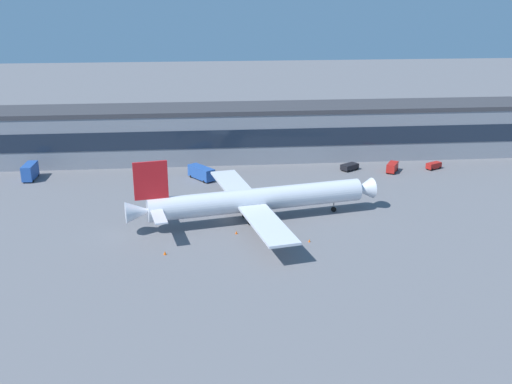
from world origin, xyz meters
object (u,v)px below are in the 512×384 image
(catering_truck, at_px, (30,171))
(traffic_cone_2, at_px, (309,241))
(follow_me_car, at_px, (434,165))
(pushback_tractor, at_px, (349,167))
(crew_van, at_px, (392,167))
(fuel_truck, at_px, (202,173))
(traffic_cone_1, at_px, (236,232))
(airliner, at_px, (254,200))
(traffic_cone_0, at_px, (165,253))

(catering_truck, height_order, traffic_cone_2, catering_truck)
(catering_truck, bearing_deg, traffic_cone_2, -35.65)
(follow_me_car, distance_m, pushback_tractor, 23.42)
(follow_me_car, bearing_deg, crew_van, -172.95)
(pushback_tractor, bearing_deg, fuel_truck, -173.75)
(fuel_truck, bearing_deg, traffic_cone_2, -64.10)
(traffic_cone_1, distance_m, traffic_cone_2, 14.96)
(pushback_tractor, bearing_deg, follow_me_car, -2.77)
(airliner, bearing_deg, follow_me_car, 32.25)
(crew_van, xyz_separation_m, fuel_truck, (-51.32, -1.75, 0.42))
(traffic_cone_0, bearing_deg, airliner, 40.59)
(follow_me_car, bearing_deg, traffic_cone_1, -144.79)
(catering_truck, distance_m, pushback_tractor, 84.41)
(airliner, xyz_separation_m, traffic_cone_2, (9.82, -12.25, -4.41))
(fuel_truck, relative_size, catering_truck, 1.17)
(pushback_tractor, relative_size, traffic_cone_0, 7.73)
(pushback_tractor, height_order, traffic_cone_0, pushback_tractor)
(follow_me_car, xyz_separation_m, traffic_cone_2, (-43.00, -45.57, -0.80))
(catering_truck, height_order, traffic_cone_1, catering_truck)
(follow_me_car, height_order, catering_truck, catering_truck)
(airliner, relative_size, pushback_tractor, 9.95)
(airliner, bearing_deg, traffic_cone_0, -139.41)
(fuel_truck, xyz_separation_m, traffic_cone_0, (-7.28, -45.48, -1.53))
(catering_truck, relative_size, traffic_cone_2, 12.63)
(follow_me_car, distance_m, fuel_truck, 63.63)
(fuel_truck, bearing_deg, traffic_cone_1, -79.88)
(airliner, height_order, catering_truck, airliner)
(pushback_tractor, xyz_separation_m, traffic_cone_0, (-47.42, -49.88, -0.70))
(airliner, relative_size, crew_van, 9.66)
(crew_van, relative_size, traffic_cone_2, 9.76)
(follow_me_car, xyz_separation_m, crew_van, (-12.22, -1.51, 0.37))
(airliner, distance_m, fuel_truck, 32.04)
(traffic_cone_0, relative_size, traffic_cone_1, 1.13)
(airliner, distance_m, traffic_cone_1, 9.14)
(traffic_cone_0, bearing_deg, pushback_tractor, 46.44)
(pushback_tractor, height_order, traffic_cone_1, pushback_tractor)
(crew_van, bearing_deg, follow_me_car, 7.05)
(traffic_cone_1, bearing_deg, pushback_tractor, 50.92)
(pushback_tractor, xyz_separation_m, traffic_cone_2, (-19.61, -46.71, -0.76))
(traffic_cone_2, bearing_deg, catering_truck, 144.35)
(fuel_truck, height_order, catering_truck, catering_truck)
(fuel_truck, bearing_deg, traffic_cone_0, -99.09)
(pushback_tractor, relative_size, traffic_cone_1, 8.71)
(airliner, xyz_separation_m, pushback_tractor, (29.42, 34.45, -3.64))
(crew_van, relative_size, catering_truck, 0.77)
(traffic_cone_2, bearing_deg, traffic_cone_0, -173.50)
(pushback_tractor, bearing_deg, traffic_cone_2, -112.77)
(airliner, xyz_separation_m, traffic_cone_1, (-4.13, -6.87, -4.38))
(crew_van, distance_m, traffic_cone_1, 59.15)
(traffic_cone_0, height_order, traffic_cone_1, traffic_cone_0)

